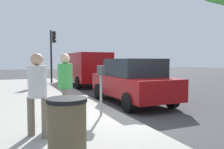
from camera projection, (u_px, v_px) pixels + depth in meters
ground_plane at (121, 117)px, 6.69m from camera, size 80.00×80.00×0.00m
sidewalk_slab at (11, 126)px, 5.53m from camera, size 28.00×6.00×0.15m
parking_meter at (101, 80)px, 6.26m from camera, size 0.36×0.12×1.41m
pedestrian_at_meter at (65, 81)px, 5.82m from camera, size 0.52×0.38×1.73m
pedestrian_bystander at (38, 88)px, 4.51m from camera, size 0.42×0.41×1.70m
parked_sedan_near at (132, 81)px, 8.88m from camera, size 4.41×1.99×1.77m
parked_van_far at (85, 67)px, 15.13m from camera, size 5.24×2.20×2.18m
traffic_signal at (53, 48)px, 15.26m from camera, size 0.24×0.44×3.60m
trash_bin at (67, 132)px, 3.26m from camera, size 0.59×0.59×1.01m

